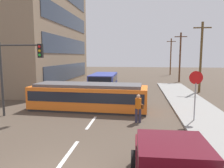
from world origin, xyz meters
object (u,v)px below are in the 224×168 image
object	(u,v)px
stop_sign	(196,85)
utility_pole_mid	(201,56)
city_bus	(104,81)
streetcar_tram	(88,96)
utility_pole_far	(180,56)
traffic_light_mast	(18,65)
utility_pole_distant	(171,56)
pedestrian_crossing	(138,107)
parked_sedan_mid	(51,91)

from	to	relation	value
stop_sign	utility_pole_mid	xyz separation A→B (m)	(3.17, 10.94, 1.67)
city_bus	stop_sign	xyz separation A→B (m)	(7.10, -10.26, 1.09)
streetcar_tram	utility_pole_far	bearing A→B (deg)	62.14
traffic_light_mast	utility_pole_distant	world-z (taller)	utility_pole_distant
pedestrian_crossing	stop_sign	bearing A→B (deg)	7.88
utility_pole_far	streetcar_tram	bearing A→B (deg)	-117.86
utility_pole_distant	pedestrian_crossing	bearing A→B (deg)	-100.88
utility_pole_mid	utility_pole_distant	distance (m)	21.52
city_bus	utility_pole_distant	bearing A→B (deg)	65.38
city_bus	utility_pole_mid	xyz separation A→B (m)	(10.26, 0.68, 2.76)
utility_pole_far	utility_pole_distant	distance (m)	12.20
city_bus	pedestrian_crossing	distance (m)	11.38
utility_pole_far	utility_pole_distant	world-z (taller)	utility_pole_distant
utility_pole_mid	city_bus	bearing A→B (deg)	-176.22
parked_sedan_mid	city_bus	bearing A→B (deg)	43.60
parked_sedan_mid	utility_pole_far	size ratio (longest dim) A/B	0.59
parked_sedan_mid	stop_sign	distance (m)	13.07
pedestrian_crossing	utility_pole_distant	world-z (taller)	utility_pole_distant
streetcar_tram	utility_pole_mid	size ratio (longest dim) A/B	1.15
utility_pole_mid	pedestrian_crossing	bearing A→B (deg)	-119.39
pedestrian_crossing	utility_pole_distant	xyz separation A→B (m)	(6.32, 32.91, 2.94)
utility_pole_distant	parked_sedan_mid	bearing A→B (deg)	-118.87
stop_sign	utility_pole_mid	world-z (taller)	utility_pole_mid
traffic_light_mast	utility_pole_distant	bearing A→B (deg)	67.04
parked_sedan_mid	utility_pole_distant	distance (m)	30.26
utility_pole_far	utility_pole_distant	xyz separation A→B (m)	(0.35, 12.20, 0.06)
stop_sign	utility_pole_mid	size ratio (longest dim) A/B	0.39
pedestrian_crossing	utility_pole_far	xyz separation A→B (m)	(5.98, 20.72, 2.88)
stop_sign	utility_pole_far	bearing A→B (deg)	82.33
stop_sign	streetcar_tram	bearing A→B (deg)	162.51
city_bus	pedestrian_crossing	xyz separation A→B (m)	(3.85, -10.71, -0.16)
utility_pole_distant	utility_pole_mid	bearing A→B (deg)	-89.76
parked_sedan_mid	utility_pole_mid	xyz separation A→B (m)	(14.61, 4.82, 3.24)
pedestrian_crossing	utility_pole_far	distance (m)	21.75
streetcar_tram	utility_pole_distant	size ratio (longest dim) A/B	1.14
streetcar_tram	utility_pole_mid	bearing A→B (deg)	41.26
city_bus	stop_sign	size ratio (longest dim) A/B	1.98
parked_sedan_mid	stop_sign	size ratio (longest dim) A/B	1.48
parked_sedan_mid	traffic_light_mast	bearing A→B (deg)	-83.65
stop_sign	utility_pole_mid	bearing A→B (deg)	73.85
parked_sedan_mid	traffic_light_mast	world-z (taller)	traffic_light_mast
streetcar_tram	city_bus	world-z (taller)	city_bus
traffic_light_mast	utility_pole_distant	size ratio (longest dim) A/B	0.64
pedestrian_crossing	utility_pole_distant	size ratio (longest dim) A/B	0.23
parked_sedan_mid	utility_pole_distant	size ratio (longest dim) A/B	0.58
pedestrian_crossing	traffic_light_mast	size ratio (longest dim) A/B	0.35
traffic_light_mast	utility_pole_far	distance (m)	24.49
utility_pole_mid	utility_pole_far	distance (m)	9.34
traffic_light_mast	utility_pole_mid	size ratio (longest dim) A/B	0.64
utility_pole_mid	stop_sign	bearing A→B (deg)	-106.15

